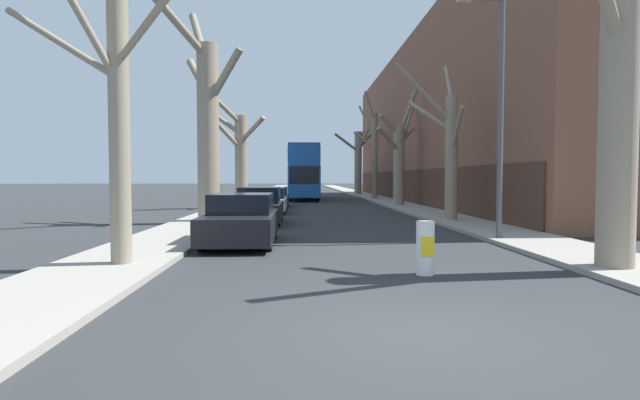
{
  "coord_description": "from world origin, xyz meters",
  "views": [
    {
      "loc": [
        -1.37,
        -5.89,
        1.88
      ],
      "look_at": [
        0.15,
        31.23,
        0.2
      ],
      "focal_mm": 28.0,
      "sensor_mm": 36.0,
      "label": 1
    }
  ],
  "objects_px": {
    "lamp_post": "(497,103)",
    "parked_car_2": "(269,201)",
    "street_tree_left_2": "(240,156)",
    "street_tree_right_3": "(374,153)",
    "street_tree_left_0": "(114,89)",
    "street_tree_left_1": "(207,122)",
    "street_tree_right_1": "(449,147)",
    "street_tree_right_4": "(359,159)",
    "parked_car_0": "(241,220)",
    "parked_car_1": "(259,206)",
    "street_tree_right_0": "(618,82)",
    "double_decker_bus": "(304,170)",
    "street_tree_right_2": "(400,157)",
    "traffic_bollard": "(425,248)",
    "parked_car_3": "(274,197)"
  },
  "relations": [
    {
      "from": "street_tree_left_0",
      "to": "street_tree_right_0",
      "type": "xyz_separation_m",
      "value": [
        9.94,
        -0.77,
        0.07
      ]
    },
    {
      "from": "street_tree_right_0",
      "to": "parked_car_2",
      "type": "bearing_deg",
      "value": 114.66
    },
    {
      "from": "parked_car_0",
      "to": "parked_car_1",
      "type": "distance_m",
      "value": 6.39
    },
    {
      "from": "street_tree_left_2",
      "to": "street_tree_right_3",
      "type": "distance_m",
      "value": 15.39
    },
    {
      "from": "parked_car_0",
      "to": "street_tree_left_1",
      "type": "bearing_deg",
      "value": 108.13
    },
    {
      "from": "street_tree_right_2",
      "to": "parked_car_3",
      "type": "distance_m",
      "value": 8.52
    },
    {
      "from": "street_tree_left_0",
      "to": "parked_car_0",
      "type": "height_order",
      "value": "street_tree_left_0"
    },
    {
      "from": "street_tree_left_1",
      "to": "parked_car_0",
      "type": "height_order",
      "value": "street_tree_left_1"
    },
    {
      "from": "street_tree_left_0",
      "to": "parked_car_1",
      "type": "bearing_deg",
      "value": 78.33
    },
    {
      "from": "parked_car_0",
      "to": "traffic_bollard",
      "type": "xyz_separation_m",
      "value": [
        4.07,
        -4.58,
        -0.16
      ]
    },
    {
      "from": "parked_car_2",
      "to": "parked_car_3",
      "type": "distance_m",
      "value": 5.46
    },
    {
      "from": "street_tree_right_0",
      "to": "street_tree_right_3",
      "type": "height_order",
      "value": "street_tree_right_3"
    },
    {
      "from": "street_tree_right_4",
      "to": "street_tree_left_2",
      "type": "bearing_deg",
      "value": -113.69
    },
    {
      "from": "street_tree_left_0",
      "to": "street_tree_left_2",
      "type": "bearing_deg",
      "value": 89.67
    },
    {
      "from": "street_tree_right_0",
      "to": "street_tree_right_1",
      "type": "xyz_separation_m",
      "value": [
        0.06,
        11.21,
        -0.59
      ]
    },
    {
      "from": "street_tree_right_4",
      "to": "double_decker_bus",
      "type": "bearing_deg",
      "value": -120.59
    },
    {
      "from": "street_tree_right_2",
      "to": "double_decker_bus",
      "type": "height_order",
      "value": "street_tree_right_2"
    },
    {
      "from": "street_tree_left_1",
      "to": "street_tree_right_1",
      "type": "xyz_separation_m",
      "value": [
        10.02,
        0.23,
        -0.99
      ]
    },
    {
      "from": "street_tree_left_2",
      "to": "street_tree_right_1",
      "type": "distance_m",
      "value": 13.86
    },
    {
      "from": "street_tree_right_2",
      "to": "street_tree_left_2",
      "type": "bearing_deg",
      "value": -171.15
    },
    {
      "from": "street_tree_right_1",
      "to": "street_tree_right_4",
      "type": "xyz_separation_m",
      "value": [
        0.04,
        32.33,
        0.75
      ]
    },
    {
      "from": "double_decker_bus",
      "to": "parked_car_0",
      "type": "height_order",
      "value": "double_decker_bus"
    },
    {
      "from": "street_tree_left_0",
      "to": "street_tree_left_2",
      "type": "xyz_separation_m",
      "value": [
        0.12,
        20.16,
        -0.48
      ]
    },
    {
      "from": "parked_car_3",
      "to": "street_tree_right_1",
      "type": "bearing_deg",
      "value": -55.09
    },
    {
      "from": "street_tree_right_2",
      "to": "double_decker_bus",
      "type": "bearing_deg",
      "value": 119.13
    },
    {
      "from": "lamp_post",
      "to": "traffic_bollard",
      "type": "bearing_deg",
      "value": -124.28
    },
    {
      "from": "street_tree_left_0",
      "to": "street_tree_right_0",
      "type": "relative_size",
      "value": 1.03
    },
    {
      "from": "street_tree_left_2",
      "to": "street_tree_right_3",
      "type": "bearing_deg",
      "value": 49.8
    },
    {
      "from": "street_tree_right_0",
      "to": "street_tree_right_2",
      "type": "height_order",
      "value": "street_tree_right_2"
    },
    {
      "from": "street_tree_right_3",
      "to": "lamp_post",
      "type": "distance_m",
      "value": 27.9
    },
    {
      "from": "street_tree_right_1",
      "to": "street_tree_left_1",
      "type": "bearing_deg",
      "value": -178.7
    },
    {
      "from": "street_tree_right_0",
      "to": "street_tree_right_1",
      "type": "bearing_deg",
      "value": 89.68
    },
    {
      "from": "traffic_bollard",
      "to": "street_tree_right_1",
      "type": "bearing_deg",
      "value": 71.21
    },
    {
      "from": "parked_car_0",
      "to": "lamp_post",
      "type": "distance_m",
      "value": 8.11
    },
    {
      "from": "double_decker_bus",
      "to": "lamp_post",
      "type": "height_order",
      "value": "lamp_post"
    },
    {
      "from": "street_tree_right_1",
      "to": "parked_car_2",
      "type": "xyz_separation_m",
      "value": [
        -7.91,
        5.87,
        -2.52
      ]
    },
    {
      "from": "parked_car_3",
      "to": "street_tree_left_2",
      "type": "bearing_deg",
      "value": -140.86
    },
    {
      "from": "street_tree_left_0",
      "to": "street_tree_left_1",
      "type": "xyz_separation_m",
      "value": [
        -0.03,
        10.22,
        0.47
      ]
    },
    {
      "from": "parked_car_1",
      "to": "street_tree_left_0",
      "type": "bearing_deg",
      "value": -101.67
    },
    {
      "from": "parked_car_3",
      "to": "parked_car_2",
      "type": "bearing_deg",
      "value": -90.0
    },
    {
      "from": "lamp_post",
      "to": "parked_car_2",
      "type": "bearing_deg",
      "value": 120.93
    },
    {
      "from": "street_tree_left_0",
      "to": "street_tree_left_1",
      "type": "distance_m",
      "value": 10.23
    },
    {
      "from": "double_decker_bus",
      "to": "parked_car_3",
      "type": "bearing_deg",
      "value": -100.32
    },
    {
      "from": "street_tree_right_3",
      "to": "parked_car_2",
      "type": "xyz_separation_m",
      "value": [
        -7.95,
        -15.59,
        -3.37
      ]
    },
    {
      "from": "parked_car_1",
      "to": "lamp_post",
      "type": "xyz_separation_m",
      "value": [
        7.37,
        -6.12,
        3.34
      ]
    },
    {
      "from": "street_tree_left_1",
      "to": "street_tree_right_0",
      "type": "height_order",
      "value": "street_tree_left_1"
    },
    {
      "from": "street_tree_right_2",
      "to": "parked_car_3",
      "type": "height_order",
      "value": "street_tree_right_2"
    },
    {
      "from": "parked_car_3",
      "to": "traffic_bollard",
      "type": "xyz_separation_m",
      "value": [
        4.07,
        -22.6,
        -0.09
      ]
    },
    {
      "from": "street_tree_right_2",
      "to": "double_decker_bus",
      "type": "xyz_separation_m",
      "value": [
        -6.11,
        10.97,
        -0.7
      ]
    },
    {
      "from": "street_tree_left_2",
      "to": "street_tree_right_2",
      "type": "relative_size",
      "value": 0.83
    }
  ]
}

